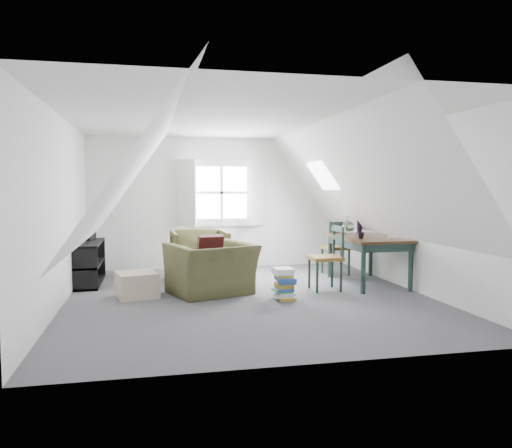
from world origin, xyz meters
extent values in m
plane|color=#4C4C51|center=(0.00, 0.00, 0.00)|extent=(5.50, 5.50, 0.00)
plane|color=white|center=(0.00, 0.00, 2.50)|extent=(5.50, 5.50, 0.00)
plane|color=silver|center=(0.00, 2.75, 1.25)|extent=(5.00, 0.00, 5.00)
plane|color=silver|center=(0.00, -2.75, 1.25)|extent=(5.00, 0.00, 5.00)
plane|color=silver|center=(-2.50, 0.00, 1.25)|extent=(0.00, 5.50, 5.50)
plane|color=silver|center=(2.50, 0.00, 1.25)|extent=(0.00, 5.50, 5.50)
plane|color=white|center=(-1.55, 0.00, 1.78)|extent=(3.19, 5.50, 4.48)
plane|color=white|center=(1.55, 0.00, 1.78)|extent=(3.19, 5.50, 4.48)
cube|color=white|center=(0.00, 2.73, 1.45)|extent=(1.30, 0.04, 1.30)
cube|color=white|center=(-0.68, 2.57, 1.45)|extent=(0.35, 0.35, 1.25)
cube|color=white|center=(0.68, 2.57, 1.45)|extent=(0.35, 0.35, 1.25)
cube|color=white|center=(0.00, 2.72, 1.45)|extent=(1.00, 0.02, 1.00)
cube|color=white|center=(0.00, 2.70, 1.45)|extent=(1.08, 0.04, 0.05)
cube|color=white|center=(0.00, 2.70, 1.45)|extent=(0.05, 0.04, 1.08)
cube|color=white|center=(1.55, 1.30, 1.75)|extent=(0.35, 0.75, 0.47)
imported|color=#454525|center=(-0.49, 0.32, 0.00)|extent=(1.40, 1.32, 0.74)
imported|color=#454525|center=(-0.55, 1.49, 0.00)|extent=(0.95, 0.97, 0.84)
cube|color=#380F12|center=(-0.49, 0.47, 0.67)|extent=(0.40, 0.27, 0.39)
cube|color=tan|center=(-1.55, 0.32, 0.18)|extent=(0.64, 0.64, 0.35)
cube|color=#321B0C|center=(2.05, 0.56, 0.75)|extent=(0.92, 1.53, 0.04)
cube|color=#1C2F2A|center=(2.05, 0.56, 0.67)|extent=(0.82, 1.43, 0.12)
cylinder|color=#1C2F2A|center=(1.67, -0.13, 0.36)|extent=(0.07, 0.07, 0.73)
cylinder|color=#1C2F2A|center=(2.43, -0.13, 0.36)|extent=(0.07, 0.07, 0.73)
cylinder|color=#1C2F2A|center=(1.67, 1.24, 0.36)|extent=(0.07, 0.07, 0.73)
cylinder|color=#1C2F2A|center=(2.43, 1.24, 0.36)|extent=(0.07, 0.07, 0.73)
sphere|color=silver|center=(1.90, 1.01, 0.88)|extent=(0.21, 0.21, 0.21)
cylinder|color=silver|center=(1.90, 1.01, 1.02)|extent=(0.07, 0.07, 0.12)
cylinder|color=black|center=(2.15, 1.11, 0.90)|extent=(0.09, 0.09, 0.27)
cylinder|color=#3F2D1E|center=(2.15, 1.11, 1.19)|extent=(0.03, 0.06, 0.48)
cylinder|color=#3F2D1E|center=(2.17, 1.12, 1.19)|extent=(0.05, 0.07, 0.48)
cylinder|color=#3F2D1E|center=(2.14, 1.10, 1.19)|extent=(0.06, 0.08, 0.48)
imported|color=black|center=(1.80, 0.26, 0.77)|extent=(0.13, 0.13, 0.10)
cube|color=white|center=(2.25, 0.11, 0.79)|extent=(0.14, 0.11, 0.04)
cube|color=brown|center=(1.87, 1.50, 0.48)|extent=(0.45, 0.45, 0.05)
cylinder|color=#1C2F2A|center=(2.06, 1.69, 0.23)|extent=(0.04, 0.04, 0.46)
cylinder|color=#1C2F2A|center=(2.06, 1.32, 0.23)|extent=(0.04, 0.04, 0.46)
cylinder|color=#1C2F2A|center=(1.69, 1.69, 0.23)|extent=(0.04, 0.04, 0.46)
cylinder|color=#1C2F2A|center=(1.69, 1.32, 0.23)|extent=(0.04, 0.04, 0.46)
cylinder|color=#1C2F2A|center=(2.06, 1.30, 0.72)|extent=(0.04, 0.04, 0.48)
cylinder|color=#1C2F2A|center=(1.69, 1.30, 0.72)|extent=(0.04, 0.04, 0.48)
cube|color=#1C2F2A|center=(1.87, 1.30, 0.91)|extent=(0.36, 0.03, 0.09)
cube|color=#1C2F2A|center=(1.87, 1.30, 0.77)|extent=(0.36, 0.03, 0.06)
cube|color=brown|center=(1.22, 0.24, 0.49)|extent=(0.46, 0.46, 0.05)
cylinder|color=#1C2F2A|center=(1.03, 0.42, 0.23)|extent=(0.04, 0.04, 0.47)
cylinder|color=#1C2F2A|center=(1.40, 0.42, 0.23)|extent=(0.04, 0.04, 0.47)
cylinder|color=#1C2F2A|center=(1.03, 0.05, 0.23)|extent=(0.04, 0.04, 0.47)
cylinder|color=#1C2F2A|center=(1.40, 0.05, 0.23)|extent=(0.04, 0.04, 0.47)
cylinder|color=#1C2F2A|center=(1.42, 0.42, 0.73)|extent=(0.04, 0.04, 0.49)
cylinder|color=#1C2F2A|center=(1.42, 0.05, 0.73)|extent=(0.04, 0.04, 0.49)
cube|color=#1C2F2A|center=(1.42, 0.24, 0.93)|extent=(0.03, 0.37, 0.09)
cube|color=#1C2F2A|center=(1.42, 0.24, 0.78)|extent=(0.03, 0.37, 0.07)
cube|color=black|center=(-2.35, 1.54, 0.02)|extent=(0.44, 1.32, 0.03)
cube|color=black|center=(-2.35, 1.54, 0.33)|extent=(0.44, 1.32, 0.03)
cube|color=black|center=(-2.35, 1.54, 0.66)|extent=(0.44, 1.32, 0.03)
cube|color=black|center=(-2.35, 0.89, 0.33)|extent=(0.44, 0.03, 0.66)
cube|color=black|center=(-2.35, 2.18, 0.33)|extent=(0.44, 0.03, 0.66)
cube|color=#264C99|center=(-2.35, 1.15, 0.14)|extent=(0.20, 0.22, 0.24)
cube|color=red|center=(-2.35, 1.65, 0.14)|extent=(0.20, 0.26, 0.24)
cube|color=white|center=(-2.35, 1.32, 0.46)|extent=(0.20, 0.24, 0.22)
cube|color=black|center=(-2.35, 1.79, 0.75)|extent=(0.23, 0.27, 0.18)
cube|color=#B29933|center=(0.47, -0.24, 0.02)|extent=(0.23, 0.30, 0.04)
cube|color=white|center=(0.44, -0.22, 0.06)|extent=(0.29, 0.33, 0.04)
cube|color=white|center=(0.48, -0.24, 0.09)|extent=(0.25, 0.33, 0.04)
cube|color=#337F4C|center=(0.42, -0.24, 0.13)|extent=(0.25, 0.31, 0.03)
cube|color=#264C99|center=(0.45, -0.26, 0.16)|extent=(0.27, 0.34, 0.03)
cube|color=#B29933|center=(0.45, -0.24, 0.18)|extent=(0.23, 0.30, 0.03)
cube|color=#B29933|center=(0.45, -0.22, 0.22)|extent=(0.27, 0.33, 0.04)
cube|color=#264C99|center=(0.48, -0.26, 0.26)|extent=(0.27, 0.34, 0.04)
cube|color=#264C99|center=(0.46, -0.26, 0.29)|extent=(0.27, 0.33, 0.04)
cube|color=#B29933|center=(0.45, -0.21, 0.33)|extent=(0.25, 0.31, 0.04)
cube|color=white|center=(0.44, -0.22, 0.37)|extent=(0.25, 0.29, 0.05)
cube|color=white|center=(0.44, -0.21, 0.41)|extent=(0.25, 0.30, 0.04)
camera|label=1|loc=(-1.36, -6.83, 1.55)|focal=35.00mm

